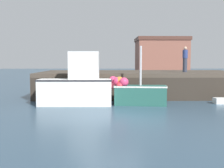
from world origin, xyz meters
TOP-DOWN VIEW (x-y plane):
  - ground at (0.00, 0.00)m, footprint 120.00×160.00m
  - pier at (2.18, 7.69)m, footprint 13.81×6.71m
  - fishing_boat_near_left at (-1.79, 3.40)m, footprint 3.99×1.39m
  - fishing_boat_near_right at (1.41, 3.44)m, footprint 3.18×1.44m
  - dockworker at (5.07, 7.12)m, footprint 0.34×0.34m
  - warehouse at (7.89, 29.55)m, footprint 7.34×5.63m

SIDE VIEW (x-z plane):
  - ground at x=0.00m, z-range -0.10..0.00m
  - fishing_boat_near_right at x=1.41m, z-range -0.90..2.29m
  - fishing_boat_near_left at x=-1.79m, z-range -0.35..2.53m
  - pier at x=2.18m, z-range 0.53..2.18m
  - dockworker at x=5.07m, z-range 1.65..3.35m
  - warehouse at x=7.89m, z-range 0.02..5.79m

